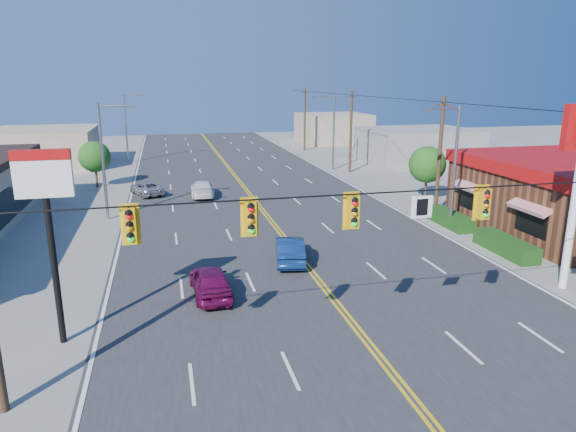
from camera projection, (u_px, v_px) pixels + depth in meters
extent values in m
plane|color=gray|center=(380.00, 360.00, 17.95)|extent=(160.00, 160.00, 0.00)
cube|color=#2D2D30|center=(267.00, 216.00, 36.72)|extent=(20.00, 120.00, 0.06)
cylinder|color=black|center=(389.00, 192.00, 16.41)|extent=(24.00, 0.05, 0.05)
cube|color=white|center=(422.00, 207.00, 16.83)|extent=(0.75, 0.04, 0.75)
cube|color=#D89E0C|center=(130.00, 226.00, 14.73)|extent=(0.55, 0.34, 1.25)
cube|color=#D89E0C|center=(250.00, 218.00, 15.53)|extent=(0.55, 0.34, 1.25)
cube|color=#D89E0C|center=(353.00, 212.00, 16.28)|extent=(0.55, 0.34, 1.25)
cube|color=#D89E0C|center=(484.00, 204.00, 17.36)|extent=(0.55, 0.34, 1.25)
cube|color=#194214|center=(475.00, 231.00, 31.74)|extent=(1.20, 9.00, 0.90)
cylinder|color=white|center=(573.00, 216.00, 23.33)|extent=(0.36, 0.36, 7.00)
cylinder|color=black|center=(54.00, 266.00, 18.42)|extent=(0.24, 0.24, 6.00)
cube|color=white|center=(43.00, 179.00, 17.60)|extent=(1.90, 0.30, 1.30)
cylinder|color=gray|center=(455.00, 169.00, 32.59)|extent=(0.20, 0.20, 8.00)
cylinder|color=gray|center=(444.00, 108.00, 31.36)|extent=(2.20, 0.12, 0.12)
cube|color=gray|center=(427.00, 109.00, 31.12)|extent=(0.50, 0.25, 0.15)
cylinder|color=gray|center=(334.00, 133.00, 55.12)|extent=(0.20, 0.20, 8.00)
cylinder|color=gray|center=(325.00, 96.00, 53.89)|extent=(2.20, 0.12, 0.12)
cube|color=gray|center=(315.00, 97.00, 53.65)|extent=(0.50, 0.25, 0.15)
cylinder|color=gray|center=(103.00, 163.00, 35.07)|extent=(0.20, 0.20, 8.00)
cylinder|color=gray|center=(115.00, 106.00, 34.34)|extent=(2.20, 0.12, 0.12)
cube|color=gray|center=(132.00, 106.00, 34.61)|extent=(0.50, 0.25, 0.15)
cylinder|color=gray|center=(126.00, 129.00, 59.48)|extent=(0.20, 0.20, 8.00)
cylinder|color=gray|center=(133.00, 95.00, 58.75)|extent=(2.20, 0.12, 0.12)
cube|color=gray|center=(143.00, 95.00, 59.02)|extent=(0.50, 0.25, 0.15)
cylinder|color=#47301E|center=(440.00, 156.00, 36.57)|extent=(0.28, 0.28, 8.40)
cylinder|color=#47301E|center=(351.00, 132.00, 53.47)|extent=(0.28, 0.28, 8.40)
cylinder|color=#47301E|center=(305.00, 120.00, 70.37)|extent=(0.28, 0.28, 8.40)
cylinder|color=#47301E|center=(426.00, 188.00, 41.43)|extent=(0.20, 0.20, 2.10)
sphere|color=#235B19|center=(427.00, 165.00, 40.94)|extent=(2.94, 2.94, 2.94)
cylinder|color=#47301E|center=(96.00, 176.00, 46.65)|extent=(0.20, 0.20, 2.00)
sphere|color=#235B19|center=(95.00, 157.00, 46.18)|extent=(2.80, 2.80, 2.80)
cube|color=gray|center=(417.00, 146.00, 60.03)|extent=(12.00, 10.00, 4.00)
cube|color=tan|center=(44.00, 147.00, 57.91)|extent=(11.00, 12.00, 4.20)
cube|color=tan|center=(333.00, 128.00, 79.95)|extent=(10.00, 10.00, 4.40)
imported|color=#640B3B|center=(211.00, 282.00, 23.02)|extent=(1.81, 4.08, 1.37)
imported|color=navy|center=(290.00, 251.00, 27.33)|extent=(2.21, 4.33, 1.36)
imported|color=white|center=(203.00, 189.00, 42.77)|extent=(2.09, 4.66, 1.33)
imported|color=#AEADB3|center=(147.00, 189.00, 43.32)|extent=(3.19, 4.54, 1.15)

